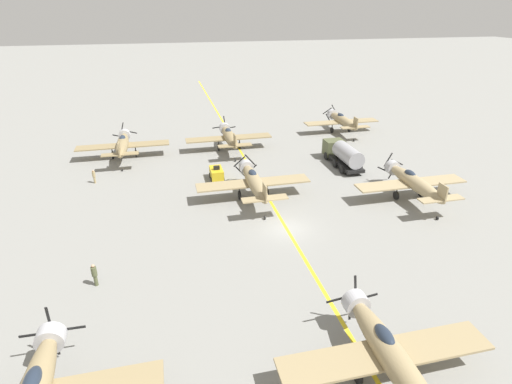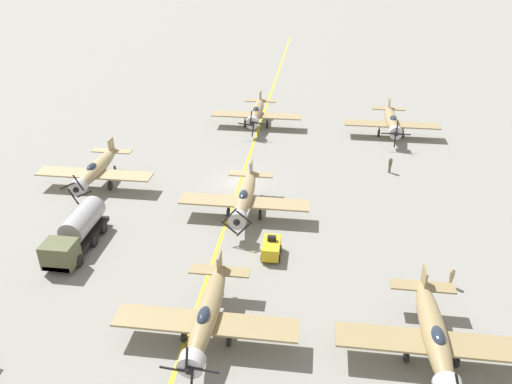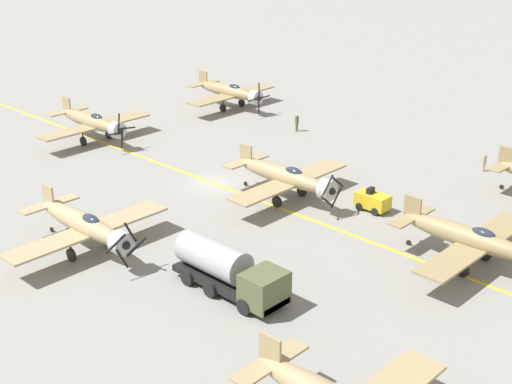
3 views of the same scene
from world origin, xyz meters
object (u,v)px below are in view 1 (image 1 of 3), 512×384
at_px(tow_tractor, 217,173).
at_px(ground_crew_walking, 94,274).
at_px(airplane_far_center, 229,137).
at_px(ground_crew_inspecting, 94,176).
at_px(airplane_far_right, 342,121).
at_px(airplane_far_left, 123,144).
at_px(airplane_mid_center, 254,182).
at_px(airplane_mid_right, 413,182).
at_px(fuel_tanker, 343,154).
at_px(airplane_near_center, 390,355).

relative_size(tow_tractor, ground_crew_walking, 1.42).
bearing_deg(ground_crew_walking, airplane_far_center, 61.89).
relative_size(airplane_far_center, ground_crew_inspecting, 7.40).
bearing_deg(airplane_far_right, airplane_far_left, 177.81).
distance_m(airplane_far_center, tow_tractor, 10.48).
relative_size(airplane_mid_center, airplane_far_right, 1.00).
bearing_deg(airplane_mid_right, airplane_mid_center, 162.50).
bearing_deg(airplane_far_left, airplane_far_center, -9.77).
height_order(airplane_mid_center, airplane_far_center, airplane_far_center).
height_order(airplane_far_center, fuel_tanker, airplane_far_center).
xyz_separation_m(airplane_far_left, ground_crew_inspecting, (-2.83, -7.65, -1.13)).
bearing_deg(airplane_mid_center, ground_crew_inspecting, 137.89).
distance_m(airplane_far_right, tow_tractor, 26.30).
relative_size(airplane_far_center, tow_tractor, 4.62).
height_order(ground_crew_walking, ground_crew_inspecting, ground_crew_walking).
bearing_deg(airplane_mid_right, airplane_far_right, 79.03).
bearing_deg(airplane_mid_right, airplane_far_left, 142.80).
distance_m(airplane_far_center, airplane_far_right, 19.39).
relative_size(airplane_near_center, ground_crew_inspecting, 7.40).
xyz_separation_m(fuel_tanker, ground_crew_walking, (-27.72, -18.36, -0.51)).
distance_m(airplane_mid_right, ground_crew_inspecting, 35.25).
distance_m(airplane_far_left, tow_tractor, 14.82).
height_order(airplane_far_center, airplane_far_right, airplane_far_center).
xyz_separation_m(airplane_mid_center, airplane_far_right, (19.02, 20.22, 0.00)).
height_order(airplane_far_right, ground_crew_walking, airplane_far_right).
distance_m(airplane_mid_right, fuel_tanker, 11.24).
relative_size(airplane_mid_center, airplane_mid_right, 1.00).
bearing_deg(ground_crew_inspecting, airplane_far_left, 69.72).
bearing_deg(airplane_far_left, airplane_near_center, -77.99).
bearing_deg(airplane_far_left, ground_crew_inspecting, -120.38).
height_order(airplane_mid_right, ground_crew_inspecting, airplane_mid_right).
bearing_deg(ground_crew_walking, airplane_near_center, -36.93).
relative_size(airplane_far_right, tow_tractor, 4.62).
distance_m(airplane_mid_center, airplane_far_right, 27.76).
bearing_deg(tow_tractor, fuel_tanker, 3.19).
relative_size(airplane_mid_center, ground_crew_walking, 6.55).
bearing_deg(airplane_mid_center, airplane_near_center, -101.56).
bearing_deg(tow_tractor, airplane_mid_center, -62.80).
distance_m(airplane_mid_center, airplane_mid_right, 16.55).
distance_m(fuel_tanker, tow_tractor, 16.37).
height_order(fuel_tanker, tow_tractor, fuel_tanker).
height_order(airplane_mid_right, fuel_tanker, airplane_mid_right).
xyz_separation_m(airplane_mid_right, tow_tractor, (-19.23, 9.94, -1.22)).
bearing_deg(airplane_mid_right, ground_crew_walking, -170.28).
distance_m(tow_tractor, ground_crew_inspecting, 14.03).
height_order(fuel_tanker, ground_crew_walking, fuel_tanker).
height_order(airplane_far_left, airplane_near_center, airplane_near_center).
bearing_deg(airplane_mid_center, tow_tractor, 101.00).
distance_m(airplane_mid_center, airplane_near_center, 23.80).
xyz_separation_m(airplane_mid_center, ground_crew_walking, (-14.52, -11.36, -1.01)).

